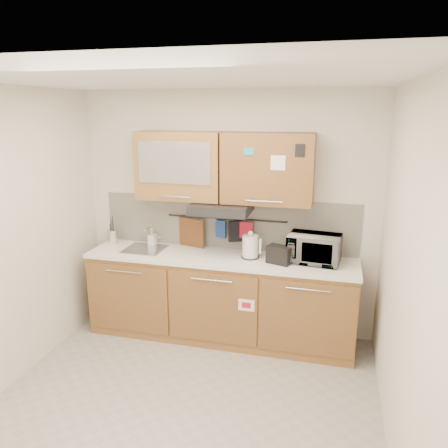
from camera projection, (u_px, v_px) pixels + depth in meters
The scene contains 21 objects.
floor at pixel (184, 405), 3.65m from camera, with size 3.20×3.20×0.00m, color #9E9993.
ceiling at pixel (175, 79), 2.99m from camera, with size 3.20×3.20×0.00m, color white.
wall_back at pixel (227, 214), 4.73m from camera, with size 3.20×3.20×0.00m, color silver.
wall_left at pixel (2, 243), 3.71m from camera, with size 3.00×3.00×0.00m, color silver.
wall_right at pixel (404, 278), 2.94m from camera, with size 3.00×3.00×0.00m, color silver.
base_cabinet at pixel (220, 302), 4.67m from camera, with size 2.80×0.64×0.88m.
countertop at pixel (220, 258), 4.54m from camera, with size 2.82×0.62×0.04m, color white.
backsplash at pixel (227, 223), 4.74m from camera, with size 2.80×0.02×0.56m, color silver.
upper_cabinets at pixel (223, 167), 4.43m from camera, with size 1.82×0.37×0.70m.
range_hood at pixel (221, 208), 4.46m from camera, with size 0.60×0.46×0.10m, color black.
sink at pixel (145, 249), 4.75m from camera, with size 0.42×0.40×0.26m.
utensil_rail at pixel (226, 219), 4.69m from camera, with size 0.02×0.02×1.30m, color black.
utensil_crock at pixel (113, 236), 4.96m from camera, with size 0.16×0.16×0.31m.
kettle at pixel (250, 247), 4.46m from camera, with size 0.21×0.18×0.29m.
toaster at pixel (279, 254), 4.30m from camera, with size 0.27×0.21×0.18m.
microwave at pixel (314, 248), 4.33m from camera, with size 0.51×0.34×0.28m, color #999999.
soap_bottle at pixel (152, 237), 4.88m from camera, with size 0.08×0.08×0.18m, color #999999.
cutting_board at pixel (192, 236), 4.82m from camera, with size 0.32×0.02×0.39m, color brown.
oven_mitt at pixel (221, 229), 4.72m from camera, with size 0.12×0.03×0.19m, color navy.
dark_pouch at pixel (235, 231), 4.68m from camera, with size 0.14×0.04×0.22m, color black.
pot_holder at pixel (246, 230), 4.65m from camera, with size 0.14×0.02×0.18m, color #B71832.
Camera 1 is at (1.11, -2.96, 2.40)m, focal length 35.00 mm.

